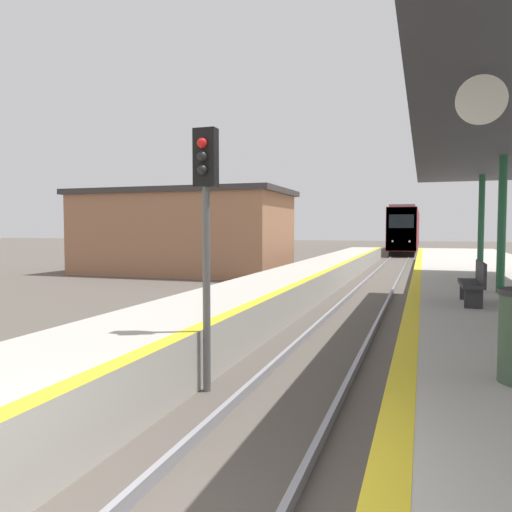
% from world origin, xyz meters
% --- Properties ---
extents(train, '(2.61, 23.50, 4.69)m').
position_xyz_m(train, '(0.00, 53.84, 2.38)').
color(train, black).
rests_on(train, ground).
extents(signal_near, '(0.36, 0.31, 4.14)m').
position_xyz_m(signal_near, '(-1.38, 4.16, 2.91)').
color(signal_near, '#595959').
rests_on(signal_near, ground).
extents(bench, '(0.44, 1.62, 0.92)m').
position_xyz_m(bench, '(2.90, 8.62, 1.44)').
color(bench, '#28282D').
rests_on(bench, platform_right).
extents(station_building, '(12.04, 6.50, 4.73)m').
position_xyz_m(station_building, '(-11.19, 22.76, 2.38)').
color(station_building, '#9E6B4C').
rests_on(station_building, ground).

